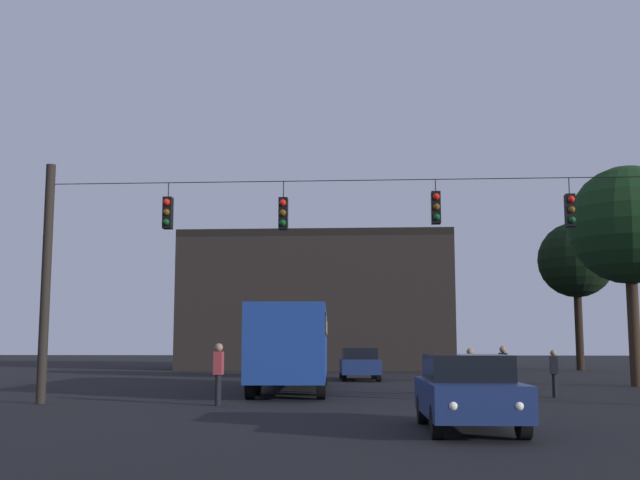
{
  "coord_description": "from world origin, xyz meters",
  "views": [
    {
      "loc": [
        0.29,
        -5.92,
        1.76
      ],
      "look_at": [
        -1.51,
        22.93,
        5.54
      ],
      "focal_mm": 44.31,
      "sensor_mm": 36.0,
      "label": 1
    }
  ],
  "objects_px": {
    "car_far_left": "(359,363)",
    "pedestrian_crossing_left": "(218,370)",
    "car_near_right": "(468,391)",
    "pedestrian_crossing_right": "(554,371)",
    "pedestrian_near_bus": "(503,368)",
    "tree_behind_building": "(576,260)",
    "tree_left_silhouette": "(629,226)",
    "pedestrian_crossing_center": "(471,371)",
    "city_bus": "(292,340)"
  },
  "relations": [
    {
      "from": "car_near_right",
      "to": "tree_left_silhouette",
      "type": "height_order",
      "value": "tree_left_silhouette"
    },
    {
      "from": "car_near_right",
      "to": "pedestrian_near_bus",
      "type": "xyz_separation_m",
      "value": [
        2.39,
        10.09,
        0.14
      ]
    },
    {
      "from": "pedestrian_crossing_center",
      "to": "tree_behind_building",
      "type": "xyz_separation_m",
      "value": [
        10.61,
        28.14,
        6.27
      ]
    },
    {
      "from": "pedestrian_crossing_center",
      "to": "pedestrian_near_bus",
      "type": "distance_m",
      "value": 2.23
    },
    {
      "from": "city_bus",
      "to": "tree_left_silhouette",
      "type": "height_order",
      "value": "tree_left_silhouette"
    },
    {
      "from": "car_near_right",
      "to": "pedestrian_near_bus",
      "type": "height_order",
      "value": "pedestrian_near_bus"
    },
    {
      "from": "car_far_left",
      "to": "pedestrian_crossing_right",
      "type": "bearing_deg",
      "value": -60.86
    },
    {
      "from": "car_near_right",
      "to": "pedestrian_crossing_center",
      "type": "bearing_deg",
      "value": 82.42
    },
    {
      "from": "pedestrian_crossing_right",
      "to": "city_bus",
      "type": "bearing_deg",
      "value": 162.62
    },
    {
      "from": "city_bus",
      "to": "pedestrian_crossing_right",
      "type": "height_order",
      "value": "city_bus"
    },
    {
      "from": "pedestrian_near_bus",
      "to": "tree_behind_building",
      "type": "relative_size",
      "value": 0.17
    },
    {
      "from": "car_near_right",
      "to": "pedestrian_near_bus",
      "type": "relative_size",
      "value": 2.63
    },
    {
      "from": "car_far_left",
      "to": "pedestrian_crossing_center",
      "type": "xyz_separation_m",
      "value": [
        3.57,
        -13.42,
        0.1
      ]
    },
    {
      "from": "pedestrian_crossing_right",
      "to": "pedestrian_near_bus",
      "type": "relative_size",
      "value": 0.92
    },
    {
      "from": "car_near_right",
      "to": "pedestrian_crossing_left",
      "type": "relative_size",
      "value": 2.5
    },
    {
      "from": "city_bus",
      "to": "car_near_right",
      "type": "height_order",
      "value": "city_bus"
    },
    {
      "from": "city_bus",
      "to": "pedestrian_crossing_left",
      "type": "distance_m",
      "value": 6.94
    },
    {
      "from": "pedestrian_crossing_right",
      "to": "pedestrian_near_bus",
      "type": "xyz_separation_m",
      "value": [
        -1.62,
        0.03,
        0.08
      ]
    },
    {
      "from": "car_far_left",
      "to": "pedestrian_crossing_left",
      "type": "bearing_deg",
      "value": -103.72
    },
    {
      "from": "car_far_left",
      "to": "car_near_right",
      "type": "bearing_deg",
      "value": -83.51
    },
    {
      "from": "car_far_left",
      "to": "city_bus",
      "type": "bearing_deg",
      "value": -104.9
    },
    {
      "from": "pedestrian_crossing_center",
      "to": "pedestrian_near_bus",
      "type": "xyz_separation_m",
      "value": [
        1.29,
        1.82,
        0.04
      ]
    },
    {
      "from": "city_bus",
      "to": "tree_left_silhouette",
      "type": "bearing_deg",
      "value": 16.76
    },
    {
      "from": "tree_left_silhouette",
      "to": "car_near_right",
      "type": "bearing_deg",
      "value": -117.65
    },
    {
      "from": "car_far_left",
      "to": "tree_left_silhouette",
      "type": "distance_m",
      "value": 13.61
    },
    {
      "from": "pedestrian_crossing_right",
      "to": "tree_left_silhouette",
      "type": "bearing_deg",
      "value": 54.78
    },
    {
      "from": "car_far_left",
      "to": "tree_behind_building",
      "type": "xyz_separation_m",
      "value": [
        14.18,
        14.71,
        6.37
      ]
    },
    {
      "from": "pedestrian_crossing_left",
      "to": "tree_behind_building",
      "type": "distance_m",
      "value": 35.78
    },
    {
      "from": "pedestrian_crossing_right",
      "to": "tree_left_silhouette",
      "type": "height_order",
      "value": "tree_left_silhouette"
    },
    {
      "from": "pedestrian_crossing_left",
      "to": "tree_behind_building",
      "type": "relative_size",
      "value": 0.18
    },
    {
      "from": "car_far_left",
      "to": "pedestrian_near_bus",
      "type": "distance_m",
      "value": 12.58
    },
    {
      "from": "pedestrian_crossing_left",
      "to": "tree_behind_building",
      "type": "xyz_separation_m",
      "value": [
        17.98,
        30.31,
        6.17
      ]
    },
    {
      "from": "car_near_right",
      "to": "car_far_left",
      "type": "bearing_deg",
      "value": 96.49
    },
    {
      "from": "car_far_left",
      "to": "pedestrian_crossing_right",
      "type": "distance_m",
      "value": 13.32
    },
    {
      "from": "pedestrian_near_bus",
      "to": "tree_left_silhouette",
      "type": "relative_size",
      "value": 0.18
    },
    {
      "from": "pedestrian_near_bus",
      "to": "pedestrian_crossing_center",
      "type": "bearing_deg",
      "value": -125.43
    },
    {
      "from": "pedestrian_crossing_right",
      "to": "tree_behind_building",
      "type": "xyz_separation_m",
      "value": [
        7.69,
        26.35,
        6.31
      ]
    },
    {
      "from": "city_bus",
      "to": "tree_behind_building",
      "type": "bearing_deg",
      "value": 54.96
    },
    {
      "from": "pedestrian_crossing_right",
      "to": "pedestrian_near_bus",
      "type": "height_order",
      "value": "pedestrian_near_bus"
    },
    {
      "from": "pedestrian_crossing_left",
      "to": "pedestrian_crossing_right",
      "type": "distance_m",
      "value": 11.03
    },
    {
      "from": "city_bus",
      "to": "pedestrian_crossing_center",
      "type": "height_order",
      "value": "city_bus"
    },
    {
      "from": "pedestrian_crossing_left",
      "to": "car_far_left",
      "type": "bearing_deg",
      "value": 76.28
    },
    {
      "from": "pedestrian_crossing_left",
      "to": "pedestrian_crossing_center",
      "type": "xyz_separation_m",
      "value": [
        7.37,
        2.17,
        -0.1
      ]
    },
    {
      "from": "car_far_left",
      "to": "pedestrian_near_bus",
      "type": "xyz_separation_m",
      "value": [
        4.86,
        -11.6,
        0.14
      ]
    },
    {
      "from": "car_far_left",
      "to": "pedestrian_near_bus",
      "type": "height_order",
      "value": "pedestrian_near_bus"
    },
    {
      "from": "car_near_right",
      "to": "car_far_left",
      "type": "relative_size",
      "value": 0.99
    },
    {
      "from": "city_bus",
      "to": "pedestrian_crossing_left",
      "type": "relative_size",
      "value": 6.36
    },
    {
      "from": "car_near_right",
      "to": "pedestrian_crossing_right",
      "type": "xyz_separation_m",
      "value": [
        4.02,
        10.06,
        0.06
      ]
    },
    {
      "from": "car_far_left",
      "to": "tree_behind_building",
      "type": "bearing_deg",
      "value": 46.07
    },
    {
      "from": "pedestrian_near_bus",
      "to": "tree_behind_building",
      "type": "height_order",
      "value": "tree_behind_building"
    }
  ]
}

